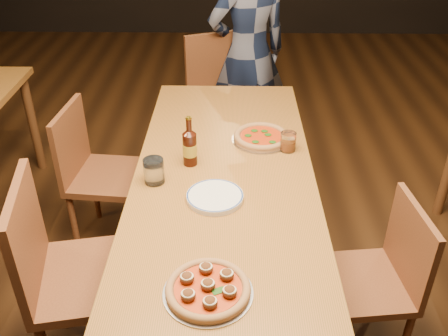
{
  "coord_description": "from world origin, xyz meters",
  "views": [
    {
      "loc": [
        0.03,
        -1.84,
        1.96
      ],
      "look_at": [
        0.0,
        -0.05,
        0.82
      ],
      "focal_mm": 40.0,
      "sensor_mm": 36.0,
      "label": 1
    }
  ],
  "objects_px": {
    "plate_stack": "(215,197)",
    "water_glass": "(154,171)",
    "pizza_meatball": "(208,289)",
    "amber_glass": "(288,142)",
    "chair_main_e": "(362,282)",
    "pizza_margherita": "(261,137)",
    "chair_end": "(228,106)",
    "chair_main_sw": "(109,176)",
    "chair_main_nw": "(92,275)",
    "beer_bottle": "(190,148)",
    "diner": "(248,54)",
    "table_main": "(224,189)"
  },
  "relations": [
    {
      "from": "plate_stack",
      "to": "water_glass",
      "type": "height_order",
      "value": "water_glass"
    },
    {
      "from": "pizza_meatball",
      "to": "amber_glass",
      "type": "relative_size",
      "value": 3.18
    },
    {
      "from": "chair_main_e",
      "to": "pizza_margherita",
      "type": "bearing_deg",
      "value": -152.91
    },
    {
      "from": "water_glass",
      "to": "chair_end",
      "type": "bearing_deg",
      "value": 76.93
    },
    {
      "from": "chair_main_sw",
      "to": "plate_stack",
      "type": "distance_m",
      "value": 0.95
    },
    {
      "from": "chair_main_nw",
      "to": "beer_bottle",
      "type": "height_order",
      "value": "same"
    },
    {
      "from": "amber_glass",
      "to": "diner",
      "type": "xyz_separation_m",
      "value": [
        -0.16,
        1.23,
        -0.0
      ]
    },
    {
      "from": "plate_stack",
      "to": "beer_bottle",
      "type": "relative_size",
      "value": 1.02
    },
    {
      "from": "chair_end",
      "to": "amber_glass",
      "type": "bearing_deg",
      "value": -96.85
    },
    {
      "from": "chair_main_e",
      "to": "diner",
      "type": "bearing_deg",
      "value": -172.11
    },
    {
      "from": "table_main",
      "to": "pizza_margherita",
      "type": "xyz_separation_m",
      "value": [
        0.18,
        0.32,
        0.09
      ]
    },
    {
      "from": "chair_main_sw",
      "to": "chair_main_e",
      "type": "relative_size",
      "value": 1.07
    },
    {
      "from": "diner",
      "to": "beer_bottle",
      "type": "bearing_deg",
      "value": 55.18
    },
    {
      "from": "pizza_margherita",
      "to": "beer_bottle",
      "type": "height_order",
      "value": "beer_bottle"
    },
    {
      "from": "water_glass",
      "to": "amber_glass",
      "type": "distance_m",
      "value": 0.66
    },
    {
      "from": "pizza_meatball",
      "to": "amber_glass",
      "type": "height_order",
      "value": "amber_glass"
    },
    {
      "from": "pizza_margherita",
      "to": "chair_main_nw",
      "type": "bearing_deg",
      "value": -136.2
    },
    {
      "from": "plate_stack",
      "to": "pizza_meatball",
      "type": "bearing_deg",
      "value": -90.56
    },
    {
      "from": "chair_main_nw",
      "to": "pizza_margherita",
      "type": "distance_m",
      "value": 1.03
    },
    {
      "from": "pizza_meatball",
      "to": "pizza_margherita",
      "type": "relative_size",
      "value": 1.01
    },
    {
      "from": "chair_main_e",
      "to": "pizza_meatball",
      "type": "distance_m",
      "value": 0.83
    },
    {
      "from": "pizza_margherita",
      "to": "water_glass",
      "type": "xyz_separation_m",
      "value": [
        -0.48,
        -0.38,
        0.04
      ]
    },
    {
      "from": "chair_main_sw",
      "to": "chair_end",
      "type": "distance_m",
      "value": 1.04
    },
    {
      "from": "beer_bottle",
      "to": "amber_glass",
      "type": "bearing_deg",
      "value": 16.28
    },
    {
      "from": "chair_main_nw",
      "to": "water_glass",
      "type": "bearing_deg",
      "value": -48.47
    },
    {
      "from": "amber_glass",
      "to": "chair_main_sw",
      "type": "bearing_deg",
      "value": 165.83
    },
    {
      "from": "chair_end",
      "to": "pizza_meatball",
      "type": "xyz_separation_m",
      "value": [
        -0.05,
        -1.97,
        0.28
      ]
    },
    {
      "from": "chair_main_nw",
      "to": "amber_glass",
      "type": "xyz_separation_m",
      "value": [
        0.84,
        0.59,
        0.31
      ]
    },
    {
      "from": "pizza_margherita",
      "to": "chair_main_e",
      "type": "bearing_deg",
      "value": -56.32
    },
    {
      "from": "plate_stack",
      "to": "water_glass",
      "type": "xyz_separation_m",
      "value": [
        -0.26,
        0.13,
        0.04
      ]
    },
    {
      "from": "chair_main_e",
      "to": "pizza_meatball",
      "type": "height_order",
      "value": "chair_main_e"
    },
    {
      "from": "pizza_margherita",
      "to": "beer_bottle",
      "type": "distance_m",
      "value": 0.41
    },
    {
      "from": "pizza_meatball",
      "to": "chair_main_e",
      "type": "bearing_deg",
      "value": 32.24
    },
    {
      "from": "amber_glass",
      "to": "pizza_meatball",
      "type": "bearing_deg",
      "value": -110.2
    },
    {
      "from": "pizza_meatball",
      "to": "chair_main_sw",
      "type": "bearing_deg",
      "value": 117.56
    },
    {
      "from": "plate_stack",
      "to": "pizza_margherita",
      "type": "bearing_deg",
      "value": 67.05
    },
    {
      "from": "chair_main_e",
      "to": "plate_stack",
      "type": "height_order",
      "value": "chair_main_e"
    },
    {
      "from": "chair_main_nw",
      "to": "beer_bottle",
      "type": "relative_size",
      "value": 4.25
    },
    {
      "from": "amber_glass",
      "to": "chair_main_nw",
      "type": "bearing_deg",
      "value": -144.81
    },
    {
      "from": "table_main",
      "to": "chair_main_e",
      "type": "distance_m",
      "value": 0.72
    },
    {
      "from": "table_main",
      "to": "beer_bottle",
      "type": "relative_size",
      "value": 8.66
    },
    {
      "from": "chair_main_sw",
      "to": "beer_bottle",
      "type": "relative_size",
      "value": 3.78
    },
    {
      "from": "table_main",
      "to": "pizza_meatball",
      "type": "height_order",
      "value": "pizza_meatball"
    },
    {
      "from": "pizza_margherita",
      "to": "beer_bottle",
      "type": "xyz_separation_m",
      "value": [
        -0.33,
        -0.23,
        0.06
      ]
    },
    {
      "from": "table_main",
      "to": "chair_main_nw",
      "type": "height_order",
      "value": "chair_main_nw"
    },
    {
      "from": "chair_end",
      "to": "amber_glass",
      "type": "distance_m",
      "value": 1.12
    },
    {
      "from": "chair_main_nw",
      "to": "chair_end",
      "type": "bearing_deg",
      "value": -29.38
    },
    {
      "from": "table_main",
      "to": "chair_main_sw",
      "type": "bearing_deg",
      "value": 144.27
    },
    {
      "from": "diner",
      "to": "chair_main_sw",
      "type": "bearing_deg",
      "value": 28.89
    },
    {
      "from": "chair_main_e",
      "to": "chair_end",
      "type": "height_order",
      "value": "chair_end"
    }
  ]
}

